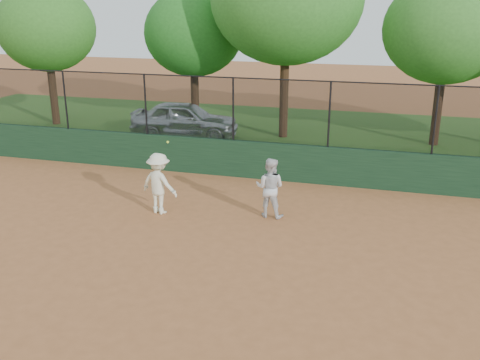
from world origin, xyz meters
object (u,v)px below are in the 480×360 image
(player_second, at_px, (270,188))
(tree_3, at_px, (447,30))
(tree_1, at_px, (193,33))
(parked_car, at_px, (185,119))
(tree_0, at_px, (46,28))
(player_main, at_px, (159,184))

(player_second, height_order, tree_3, tree_3)
(tree_1, distance_m, tree_3, 10.35)
(player_second, relative_size, tree_3, 0.25)
(tree_1, bearing_deg, tree_3, -4.00)
(parked_car, height_order, tree_3, tree_3)
(parked_car, height_order, tree_0, tree_0)
(player_main, height_order, tree_0, tree_0)
(tree_1, bearing_deg, player_main, -74.72)
(tree_0, bearing_deg, player_second, -34.55)
(player_main, bearing_deg, player_second, 11.21)
(parked_car, relative_size, tree_0, 0.71)
(player_second, xyz_separation_m, tree_3, (4.62, 9.07, 3.61))
(tree_0, distance_m, tree_1, 6.51)
(tree_0, relative_size, tree_1, 1.04)
(player_second, bearing_deg, player_main, 14.91)
(parked_car, relative_size, tree_1, 0.74)
(player_second, distance_m, tree_1, 11.80)
(player_main, bearing_deg, tree_1, 105.28)
(parked_car, xyz_separation_m, tree_1, (-0.38, 2.27, 3.34))
(parked_car, height_order, player_second, player_second)
(tree_1, height_order, tree_3, tree_3)
(tree_0, xyz_separation_m, tree_1, (6.33, 1.50, -0.20))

